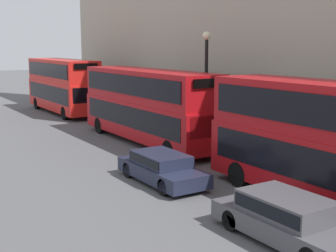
# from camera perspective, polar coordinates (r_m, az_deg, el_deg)

# --- Properties ---
(bus_second_in_queue) EXTENTS (2.59, 11.42, 4.12)m
(bus_second_in_queue) POSITION_cam_1_polar(r_m,az_deg,el_deg) (26.21, -2.49, 2.84)
(bus_second_in_queue) COLOR #A80F14
(bus_second_in_queue) RESTS_ON ground
(bus_third_in_queue) EXTENTS (2.59, 10.12, 4.33)m
(bus_third_in_queue) POSITION_cam_1_polar(r_m,az_deg,el_deg) (38.78, -12.73, 5.06)
(bus_third_in_queue) COLOR red
(bus_third_in_queue) RESTS_ON ground
(car_dark_sedan) EXTENTS (1.86, 4.72, 1.33)m
(car_dark_sedan) POSITION_cam_1_polar(r_m,az_deg,el_deg) (13.76, 14.40, -10.76)
(car_dark_sedan) COLOR #47474C
(car_dark_sedan) RESTS_ON ground
(car_hatchback) EXTENTS (1.79, 4.43, 1.20)m
(car_hatchback) POSITION_cam_1_polar(r_m,az_deg,el_deg) (18.84, -0.78, -5.00)
(car_hatchback) COLOR #1E2338
(car_hatchback) RESTS_ON ground
(street_lamp) EXTENTS (0.44, 0.44, 6.17)m
(street_lamp) POSITION_cam_1_polar(r_m,az_deg,el_deg) (24.46, 4.68, 5.97)
(street_lamp) COLOR black
(street_lamp) RESTS_ON ground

